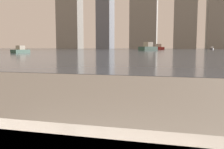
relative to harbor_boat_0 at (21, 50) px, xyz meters
name	(u,v)px	position (x,y,z in m)	size (l,w,h in m)	color
harbor_water	(174,50)	(18.84, 33.66, -0.35)	(180.00, 110.00, 0.01)	slate
harbor_boat_0	(21,50)	(0.00, 0.00, 0.00)	(1.24, 2.71, 0.98)	#335647
harbor_boat_2	(158,48)	(14.11, 47.81, 0.25)	(3.84, 4.63, 1.70)	maroon
harbor_boat_3	(212,49)	(29.80, 53.04, -0.01)	(1.40, 2.70, 0.96)	#4C4C51
harbor_boat_4	(148,48)	(13.36, 27.13, 0.31)	(3.90, 5.20, 1.87)	#335647
skyline_tower_1	(105,12)	(-14.25, 89.66, 17.42)	(6.65, 10.05, 35.54)	slate
skyline_tower_2	(144,18)	(4.30, 89.66, 13.94)	(12.33, 7.13, 28.59)	gray
skyline_tower_3	(185,16)	(22.79, 89.66, 14.03)	(9.72, 9.23, 28.77)	gray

